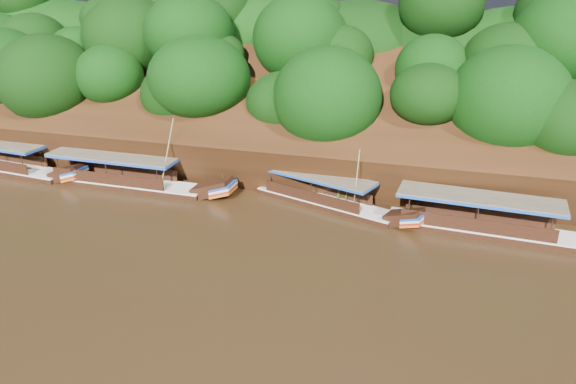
{
  "coord_description": "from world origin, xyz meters",
  "views": [
    {
      "loc": [
        8.55,
        -27.43,
        15.73
      ],
      "look_at": [
        -1.54,
        7.0,
        1.37
      ],
      "focal_mm": 35.0,
      "sensor_mm": 36.0,
      "label": 1
    }
  ],
  "objects_px": {
    "boat_1": "(333,201)",
    "boat_3": "(12,166)",
    "boat_2": "(134,181)",
    "boat_0": "(503,228)"
  },
  "relations": [
    {
      "from": "boat_3",
      "to": "boat_1",
      "type": "bearing_deg",
      "value": 6.42
    },
    {
      "from": "boat_2",
      "to": "boat_3",
      "type": "relative_size",
      "value": 1.13
    },
    {
      "from": "boat_2",
      "to": "boat_1",
      "type": "bearing_deg",
      "value": 2.87
    },
    {
      "from": "boat_0",
      "to": "boat_2",
      "type": "distance_m",
      "value": 26.68
    },
    {
      "from": "boat_0",
      "to": "boat_3",
      "type": "xyz_separation_m",
      "value": [
        -38.12,
        1.16,
        -0.0
      ]
    },
    {
      "from": "boat_1",
      "to": "boat_2",
      "type": "distance_m",
      "value": 15.52
    },
    {
      "from": "boat_1",
      "to": "boat_3",
      "type": "relative_size",
      "value": 0.91
    },
    {
      "from": "boat_1",
      "to": "boat_3",
      "type": "xyz_separation_m",
      "value": [
        -26.96,
        -0.28,
        0.06
      ]
    },
    {
      "from": "boat_0",
      "to": "boat_2",
      "type": "xyz_separation_m",
      "value": [
        -26.67,
        0.9,
        -0.0
      ]
    },
    {
      "from": "boat_1",
      "to": "boat_3",
      "type": "distance_m",
      "value": 26.96
    }
  ]
}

